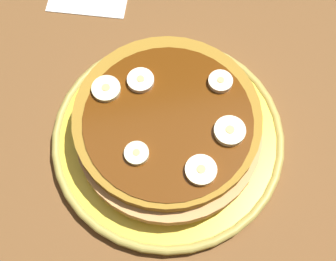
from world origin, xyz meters
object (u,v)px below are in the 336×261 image
banana_slice_3 (220,82)px  banana_slice_5 (137,154)px  plate (168,137)px  banana_slice_0 (230,131)px  banana_slice_4 (141,81)px  pancake_stack (171,127)px  banana_slice_1 (201,170)px  banana_slice_2 (106,89)px

banana_slice_3 → banana_slice_5: size_ratio=1.06×
plate → banana_slice_5: 7.42cm
banana_slice_0 → banana_slice_4: 11.55cm
plate → banana_slice_4: bearing=-157.1°
banana_slice_5 → pancake_stack: bearing=128.7°
banana_slice_1 → banana_slice_2: (-11.33, -8.41, -0.04)cm
pancake_stack → banana_slice_5: size_ratio=8.45×
banana_slice_2 → banana_slice_0: bearing=58.5°
plate → pancake_stack: pancake_stack is taller
banana_slice_1 → banana_slice_5: 6.95cm
banana_slice_1 → plate: bearing=-160.9°
plate → banana_slice_3: banana_slice_3 is taller
plate → banana_slice_4: size_ratio=9.02×
banana_slice_0 → banana_slice_2: 14.51cm
banana_slice_4 → banana_slice_5: 8.81cm
pancake_stack → banana_slice_0: (2.77, 5.89, 2.55)cm
banana_slice_4 → banana_slice_0: bearing=46.6°
banana_slice_2 → banana_slice_3: size_ratio=1.17×
banana_slice_1 → banana_slice_4: bearing=-159.2°
banana_slice_1 → banana_slice_5: (-3.06, -6.24, -0.04)cm
banana_slice_2 → banana_slice_4: size_ratio=1.06×
banana_slice_1 → banana_slice_0: bearing=133.5°
pancake_stack → banana_slice_2: (-4.82, -6.48, 2.47)cm
banana_slice_2 → banana_slice_3: (1.45, 12.79, 0.06)cm
plate → banana_slice_2: (-4.84, -6.16, 5.22)cm
banana_slice_1 → banana_slice_3: (-9.89, 4.38, 0.01)cm
plate → banana_slice_1: size_ratio=8.31×
banana_slice_5 → banana_slice_3: bearing=122.7°
banana_slice_1 → banana_slice_4: (-11.68, -4.44, 0.00)cm
pancake_stack → banana_slice_1: bearing=16.5°
plate → banana_slice_1: banana_slice_1 is taller
pancake_stack → banana_slice_3: (-3.37, 6.31, 2.53)cm
plate → pancake_stack: size_ratio=1.25×
banana_slice_5 → banana_slice_1: bearing=63.9°
banana_slice_0 → banana_slice_1: 5.45cm
banana_slice_2 → pancake_stack: bearing=53.4°
banana_slice_1 → pancake_stack: bearing=-163.5°
banana_slice_3 → banana_slice_1: bearing=-23.9°
banana_slice_2 → banana_slice_3: 12.87cm
banana_slice_3 → banana_slice_4: bearing=-101.5°
banana_slice_1 → banana_slice_2: same height
banana_slice_4 → banana_slice_5: same height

